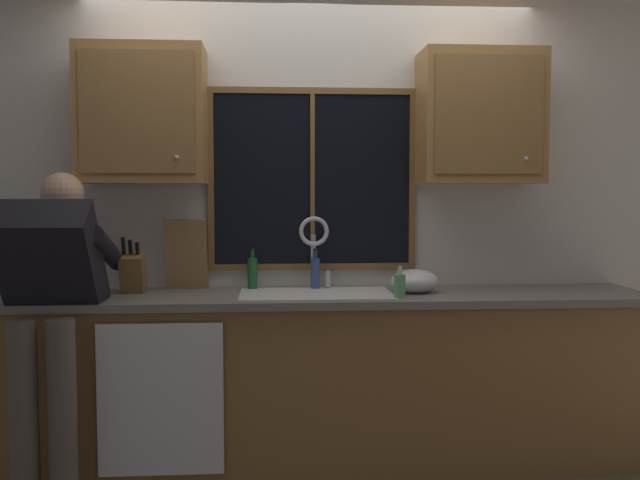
# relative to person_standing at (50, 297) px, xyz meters

# --- Properties ---
(back_wall) EXTENTS (5.88, 0.12, 2.55)m
(back_wall) POSITION_rel_person_standing_xyz_m (1.27, 0.67, 0.32)
(back_wall) COLOR silver
(back_wall) RESTS_ON floor
(window_glass) EXTENTS (1.10, 0.02, 0.95)m
(window_glass) POSITION_rel_person_standing_xyz_m (1.27, 0.60, 0.57)
(window_glass) COLOR black
(window_frame_top) EXTENTS (1.17, 0.02, 0.04)m
(window_frame_top) POSITION_rel_person_standing_xyz_m (1.27, 0.59, 1.06)
(window_frame_top) COLOR brown
(window_frame_bottom) EXTENTS (1.17, 0.02, 0.04)m
(window_frame_bottom) POSITION_rel_person_standing_xyz_m (1.27, 0.59, 0.07)
(window_frame_bottom) COLOR brown
(window_frame_left) EXTENTS (0.03, 0.02, 0.95)m
(window_frame_left) POSITION_rel_person_standing_xyz_m (0.71, 0.59, 0.57)
(window_frame_left) COLOR brown
(window_frame_right) EXTENTS (0.03, 0.02, 0.95)m
(window_frame_right) POSITION_rel_person_standing_xyz_m (1.84, 0.59, 0.57)
(window_frame_right) COLOR brown
(window_mullion_center) EXTENTS (0.02, 0.02, 0.95)m
(window_mullion_center) POSITION_rel_person_standing_xyz_m (1.27, 0.59, 0.57)
(window_mullion_center) COLOR brown
(lower_cabinet_run) EXTENTS (3.48, 0.58, 0.88)m
(lower_cabinet_run) POSITION_rel_person_standing_xyz_m (1.27, 0.32, -0.52)
(lower_cabinet_run) COLOR olive
(lower_cabinet_run) RESTS_ON floor
(countertop) EXTENTS (3.54, 0.62, 0.04)m
(countertop) POSITION_rel_person_standing_xyz_m (1.27, 0.30, -0.06)
(countertop) COLOR slate
(countertop) RESTS_ON lower_cabinet_run
(dishwasher_front) EXTENTS (0.60, 0.02, 0.74)m
(dishwasher_front) POSITION_rel_person_standing_xyz_m (0.51, 0.00, -0.50)
(dishwasher_front) COLOR white
(upper_cabinet_left) EXTENTS (0.66, 0.36, 0.72)m
(upper_cabinet_left) POSITION_rel_person_standing_xyz_m (0.37, 0.44, 0.90)
(upper_cabinet_left) COLOR #9E703D
(upper_cabinet_right) EXTENTS (0.66, 0.36, 0.72)m
(upper_cabinet_right) POSITION_rel_person_standing_xyz_m (2.18, 0.44, 0.90)
(upper_cabinet_right) COLOR #9E703D
(sink) EXTENTS (0.80, 0.46, 0.21)m
(sink) POSITION_rel_person_standing_xyz_m (1.27, 0.31, -0.14)
(sink) COLOR silver
(sink) RESTS_ON lower_cabinet_run
(faucet) EXTENTS (0.18, 0.09, 0.40)m
(faucet) POSITION_rel_person_standing_xyz_m (1.28, 0.49, 0.22)
(faucet) COLOR silver
(faucet) RESTS_ON countertop
(person_standing) EXTENTS (0.53, 0.69, 1.55)m
(person_standing) POSITION_rel_person_standing_xyz_m (0.00, 0.00, 0.00)
(person_standing) COLOR #595147
(person_standing) RESTS_ON floor
(knife_block) EXTENTS (0.12, 0.18, 0.32)m
(knife_block) POSITION_rel_person_standing_xyz_m (0.31, 0.39, 0.07)
(knife_block) COLOR brown
(knife_block) RESTS_ON countertop
(cutting_board) EXTENTS (0.23, 0.10, 0.39)m
(cutting_board) POSITION_rel_person_standing_xyz_m (0.57, 0.52, 0.15)
(cutting_board) COLOR #997047
(cutting_board) RESTS_ON countertop
(mixing_bowl) EXTENTS (0.26, 0.26, 0.13)m
(mixing_bowl) POSITION_rel_person_standing_xyz_m (1.80, 0.33, 0.02)
(mixing_bowl) COLOR silver
(mixing_bowl) RESTS_ON countertop
(soap_dispenser) EXTENTS (0.06, 0.07, 0.16)m
(soap_dispenser) POSITION_rel_person_standing_xyz_m (1.69, 0.14, 0.02)
(soap_dispenser) COLOR #59A566
(soap_dispenser) RESTS_ON countertop
(bottle_green_glass) EXTENTS (0.05, 0.05, 0.23)m
(bottle_green_glass) POSITION_rel_person_standing_xyz_m (0.94, 0.51, 0.06)
(bottle_green_glass) COLOR #1E592D
(bottle_green_glass) RESTS_ON countertop
(bottle_tall_clear) EXTENTS (0.05, 0.05, 0.22)m
(bottle_tall_clear) POSITION_rel_person_standing_xyz_m (1.28, 0.50, 0.05)
(bottle_tall_clear) COLOR #334C8C
(bottle_tall_clear) RESTS_ON countertop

